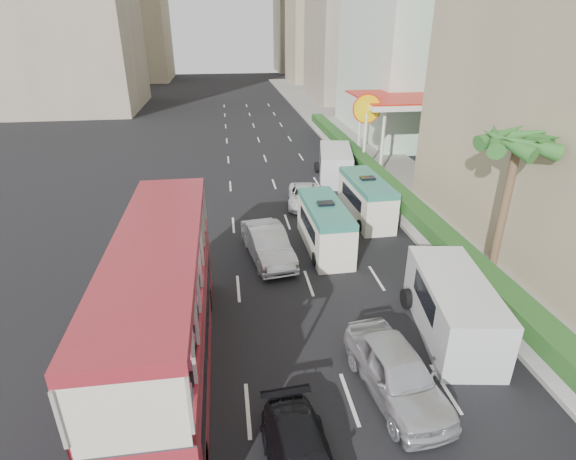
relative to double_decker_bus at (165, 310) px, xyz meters
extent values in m
plane|color=black|center=(6.00, 0.00, -2.53)|extent=(200.00, 200.00, 0.00)
cube|color=maroon|center=(0.00, 0.00, 0.00)|extent=(2.50, 11.00, 5.06)
imported|color=silver|center=(4.01, 7.62, -2.53)|extent=(2.48, 5.14, 1.62)
imported|color=silver|center=(7.10, -1.91, -2.53)|extent=(2.58, 5.07, 1.65)
imported|color=silver|center=(7.07, 14.63, -2.53)|extent=(2.67, 4.61, 1.21)
cube|color=silver|center=(7.04, 8.41, -1.31)|extent=(1.95, 5.53, 2.43)
cube|color=silver|center=(10.34, 11.95, -1.30)|extent=(2.03, 5.60, 2.46)
cube|color=silver|center=(10.27, 0.79, -1.41)|extent=(3.10, 5.91, 2.25)
cube|color=silver|center=(10.33, 19.64, -1.40)|extent=(3.31, 5.97, 2.25)
cube|color=#99968C|center=(15.00, 25.00, -2.44)|extent=(6.00, 120.00, 0.18)
cube|color=silver|center=(12.20, 14.00, -1.85)|extent=(0.30, 44.00, 1.00)
cube|color=#2D6626|center=(12.20, 14.00, -1.00)|extent=(1.10, 44.00, 0.70)
cylinder|color=brown|center=(13.80, 4.00, 0.85)|extent=(0.36, 0.36, 6.40)
cube|color=silver|center=(16.00, 23.00, 0.22)|extent=(6.50, 8.00, 5.50)
camera|label=1|loc=(2.19, -12.22, 8.23)|focal=28.00mm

